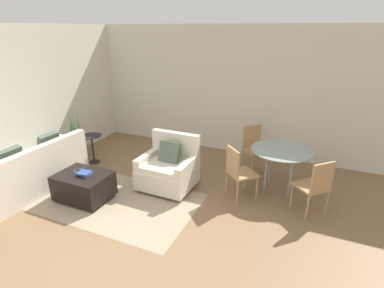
{
  "coord_description": "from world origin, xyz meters",
  "views": [
    {
      "loc": [
        2.21,
        -2.36,
        2.68
      ],
      "look_at": [
        0.22,
        2.15,
        0.75
      ],
      "focal_mm": 28.0,
      "sensor_mm": 36.0,
      "label": 1
    }
  ],
  "objects": [
    {
      "name": "tv_remote_primary",
      "position": [
        -1.36,
        0.93,
        0.46
      ],
      "size": [
        0.09,
        0.14,
        0.01
      ],
      "color": "#333338",
      "rests_on": "ottoman"
    },
    {
      "name": "tv_remote_secondary",
      "position": [
        -1.36,
        1.0,
        0.46
      ],
      "size": [
        0.15,
        0.15,
        0.01
      ],
      "color": "#333338",
      "rests_on": "ottoman"
    },
    {
      "name": "dining_chair_near_right",
      "position": [
        2.31,
        1.94,
        0.52
      ],
      "size": [
        0.59,
        0.59,
        0.9
      ],
      "color": "tan",
      "rests_on": "ground_plane"
    },
    {
      "name": "ground_plane",
      "position": [
        0.0,
        0.0,
        0.0
      ],
      "size": [
        20.0,
        20.0,
        0.0
      ],
      "primitive_type": "plane",
      "color": "brown"
    },
    {
      "name": "potted_plant",
      "position": [
        -2.52,
        2.13,
        0.24
      ],
      "size": [
        0.42,
        0.42,
        1.12
      ],
      "color": "brown",
      "rests_on": "ground_plane"
    },
    {
      "name": "wall_back",
      "position": [
        0.0,
        3.92,
        1.38
      ],
      "size": [
        12.0,
        0.06,
        2.75
      ],
      "color": "beige",
      "rests_on": "ground_plane"
    },
    {
      "name": "armchair",
      "position": [
        -0.09,
        1.81,
        0.35
      ],
      "size": [
        0.92,
        0.81,
        0.94
      ],
      "color": "beige",
      "rests_on": "ground_plane"
    },
    {
      "name": "dining_chair_far_left",
      "position": [
        1.13,
        3.13,
        0.52
      ],
      "size": [
        0.59,
        0.59,
        0.9
      ],
      "color": "tan",
      "rests_on": "ground_plane"
    },
    {
      "name": "book_stack",
      "position": [
        -1.13,
        0.89,
        0.48
      ],
      "size": [
        0.23,
        0.21,
        0.05
      ],
      "color": "#2D478C",
      "rests_on": "ottoman"
    },
    {
      "name": "area_rug",
      "position": [
        -0.63,
        1.03,
        0.0
      ],
      "size": [
        2.6,
        1.61,
        0.01
      ],
      "color": "gray",
      "rests_on": "ground_plane"
    },
    {
      "name": "ottoman",
      "position": [
        -1.17,
        0.89,
        0.25
      ],
      "size": [
        0.85,
        0.64,
        0.45
      ],
      "color": "black",
      "rests_on": "ground_plane"
    },
    {
      "name": "dining_chair_near_left",
      "position": [
        1.13,
        1.94,
        0.52
      ],
      "size": [
        0.59,
        0.59,
        0.9
      ],
      "color": "tan",
      "rests_on": "ground_plane"
    },
    {
      "name": "side_table",
      "position": [
        -2.02,
        2.09,
        0.42
      ],
      "size": [
        0.41,
        0.41,
        0.6
      ],
      "color": "black",
      "rests_on": "ground_plane"
    },
    {
      "name": "couch",
      "position": [
        -2.27,
        0.78,
        0.3
      ],
      "size": [
        0.94,
        1.94,
        0.9
      ],
      "color": "beige",
      "rests_on": "ground_plane"
    },
    {
      "name": "dining_table",
      "position": [
        1.72,
        2.54,
        0.65
      ],
      "size": [
        1.04,
        1.04,
        0.74
      ],
      "color": "#8C9E99",
      "rests_on": "ground_plane"
    },
    {
      "name": "wall_left",
      "position": [
        -2.86,
        1.5,
        1.38
      ],
      "size": [
        0.06,
        12.0,
        2.75
      ],
      "color": "beige",
      "rests_on": "ground_plane"
    }
  ]
}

